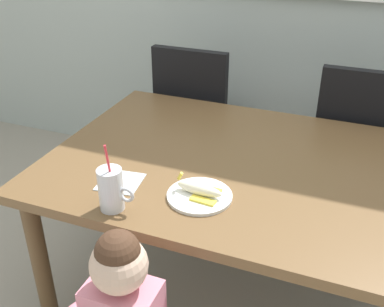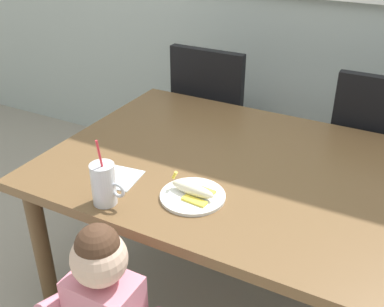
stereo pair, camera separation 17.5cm
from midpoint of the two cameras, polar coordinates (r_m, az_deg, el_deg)
ground_plane at (r=2.27m, az=6.91°, el=-17.24°), size 24.00×24.00×0.00m
dining_table at (r=1.87m, az=8.05°, el=-3.45°), size 1.47×1.09×0.72m
dining_chair_left at (r=2.67m, az=4.73°, el=4.71°), size 0.44×0.45×0.96m
dining_chair_right at (r=2.48m, az=23.73°, el=0.23°), size 0.44×0.45×0.96m
milk_cup at (r=1.55m, az=-7.75°, el=-4.16°), size 0.13×0.08×0.25m
snack_plate at (r=1.60m, az=3.23°, el=-5.42°), size 0.23×0.23×0.01m
peeled_banana at (r=1.59m, az=3.31°, el=-4.65°), size 0.17×0.11×0.07m
paper_napkin at (r=1.72m, az=-6.28°, el=-3.08°), size 0.17×0.17×0.00m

